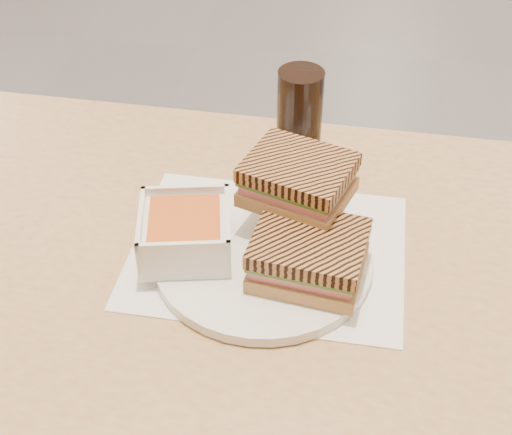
# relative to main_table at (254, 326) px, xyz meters

# --- Properties ---
(main_table) EXTENTS (1.23, 0.76, 0.75)m
(main_table) POSITION_rel_main_table_xyz_m (0.00, 0.00, 0.00)
(main_table) COLOR tan
(main_table) RESTS_ON ground
(tray_liner) EXTENTS (0.36, 0.29, 0.00)m
(tray_liner) POSITION_rel_main_table_xyz_m (0.01, 0.03, 0.11)
(tray_liner) COLOR white
(tray_liner) RESTS_ON main_table
(plate) EXTENTS (0.28, 0.28, 0.01)m
(plate) POSITION_rel_main_table_xyz_m (0.01, 0.01, 0.12)
(plate) COLOR white
(plate) RESTS_ON tray_liner
(soup_bowl) EXTENTS (0.13, 0.13, 0.06)m
(soup_bowl) POSITION_rel_main_table_xyz_m (-0.09, 0.01, 0.16)
(soup_bowl) COLOR white
(soup_bowl) RESTS_ON plate
(panini_lower) EXTENTS (0.15, 0.13, 0.06)m
(panini_lower) POSITION_rel_main_table_xyz_m (0.07, -0.02, 0.16)
(panini_lower) COLOR tan
(panini_lower) RESTS_ON plate
(panini_upper) EXTENTS (0.15, 0.14, 0.06)m
(panini_upper) POSITION_rel_main_table_xyz_m (0.05, 0.07, 0.21)
(panini_upper) COLOR tan
(panini_upper) RESTS_ON panini_lower
(cola_glass) EXTENTS (0.07, 0.07, 0.14)m
(cola_glass) POSITION_rel_main_table_xyz_m (0.03, 0.25, 0.19)
(cola_glass) COLOR black
(cola_glass) RESTS_ON main_table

